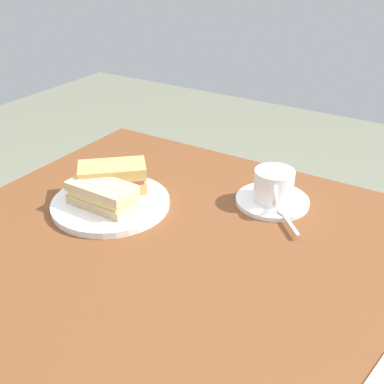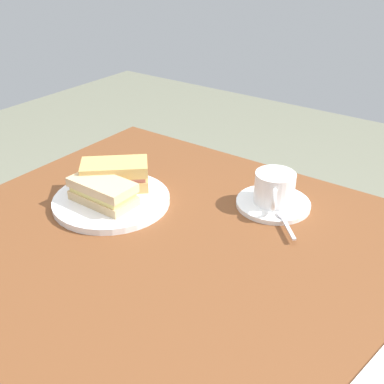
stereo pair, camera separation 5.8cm
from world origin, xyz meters
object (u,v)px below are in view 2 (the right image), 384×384
object	(u,v)px
dining_table	(203,327)
coffee_saucer	(273,204)
sandwich_plate	(112,200)
sandwich_front	(103,191)
spoon	(284,220)
coffee_cup	(275,187)
sandwich_back	(115,175)

from	to	relation	value
dining_table	coffee_saucer	bearing A→B (deg)	92.68
sandwich_plate	coffee_saucer	size ratio (longest dim) A/B	1.59
sandwich_front	coffee_saucer	world-z (taller)	sandwich_front
spoon	sandwich_plate	bearing A→B (deg)	-158.06
coffee_saucer	coffee_cup	bearing A→B (deg)	-64.32
sandwich_plate	sandwich_front	world-z (taller)	sandwich_front
sandwich_back	sandwich_plate	bearing A→B (deg)	-58.50
sandwich_back	coffee_saucer	distance (m)	0.34
dining_table	spoon	distance (m)	0.26
sandwich_plate	coffee_cup	distance (m)	0.34
sandwich_back	coffee_cup	world-z (taller)	coffee_cup
sandwich_front	sandwich_plate	bearing A→B (deg)	91.08
sandwich_front	spoon	bearing A→B (deg)	25.19
sandwich_back	dining_table	bearing A→B (deg)	-21.32
sandwich_plate	sandwich_back	distance (m)	0.06
coffee_cup	dining_table	bearing A→B (deg)	-87.47
sandwich_front	spoon	xyz separation A→B (m)	(0.33, 0.16, -0.03)
sandwich_plate	coffee_saucer	distance (m)	0.34
dining_table	spoon	xyz separation A→B (m)	(0.04, 0.22, 0.13)
dining_table	coffee_cup	distance (m)	0.32
sandwich_plate	spoon	world-z (taller)	spoon
coffee_cup	spoon	xyz separation A→B (m)	(0.05, -0.05, -0.03)
dining_table	spoon	size ratio (longest dim) A/B	13.93
sandwich_plate	spoon	distance (m)	0.36
coffee_saucer	coffee_cup	size ratio (longest dim) A/B	1.44
sandwich_front	coffee_cup	world-z (taller)	coffee_cup
sandwich_plate	coffee_saucer	xyz separation A→B (m)	(0.28, 0.19, -0.00)
dining_table	sandwich_front	bearing A→B (deg)	168.03
dining_table	coffee_cup	world-z (taller)	coffee_cup
sandwich_back	coffee_saucer	world-z (taller)	sandwich_back
sandwich_plate	sandwich_front	distance (m)	0.04
sandwich_front	sandwich_back	world-z (taller)	sandwich_back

